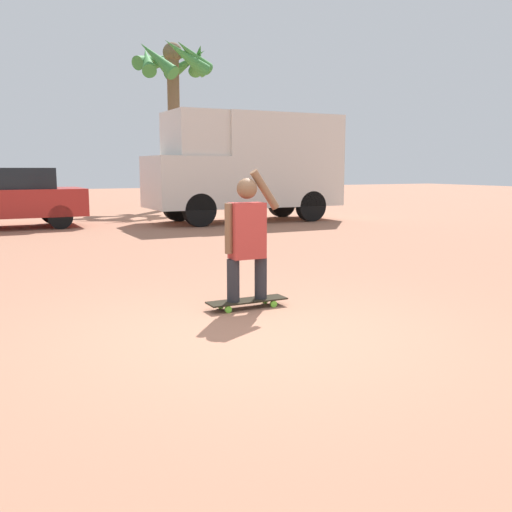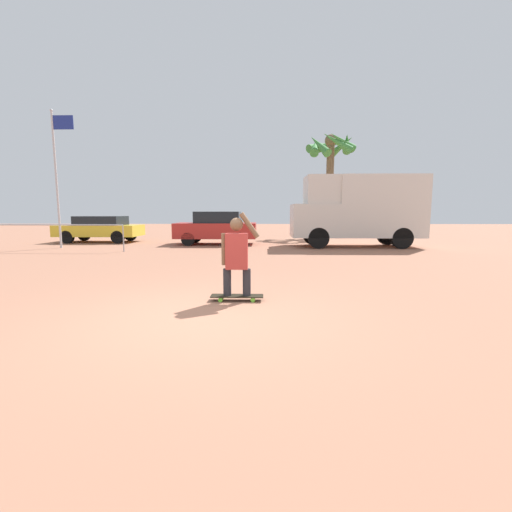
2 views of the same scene
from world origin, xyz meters
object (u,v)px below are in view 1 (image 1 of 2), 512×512
object	(u,v)px
person_skateboarder	(247,233)
palm_tree_near_van	(173,74)
camper_van	(248,163)
parked_car_red	(8,197)
skateboard	(247,301)

from	to	relation	value
person_skateboarder	palm_tree_near_van	size ratio (longest dim) A/B	0.23
camper_van	parked_car_red	world-z (taller)	camper_van
person_skateboarder	parked_car_red	xyz separation A→B (m)	(-1.80, 10.59, -0.03)
parked_car_red	palm_tree_near_van	distance (m)	9.31
skateboard	parked_car_red	size ratio (longest dim) A/B	0.24
skateboard	person_skateboarder	size ratio (longest dim) A/B	0.63
camper_van	person_skateboarder	bearing A→B (deg)	-116.04
person_skateboarder	palm_tree_near_van	xyz separation A→B (m)	(4.56, 15.86, 4.26)
person_skateboarder	camper_van	size ratio (longest dim) A/B	0.26
camper_van	parked_car_red	bearing A→B (deg)	171.24
skateboard	camper_van	xyz separation A→B (m)	(4.69, 9.59, 1.62)
camper_van	parked_car_red	size ratio (longest dim) A/B	1.48
camper_van	palm_tree_near_van	xyz separation A→B (m)	(-0.12, 6.27, 3.40)
camper_van	parked_car_red	distance (m)	6.63
camper_van	parked_car_red	xyz separation A→B (m)	(-6.49, 1.00, -0.89)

